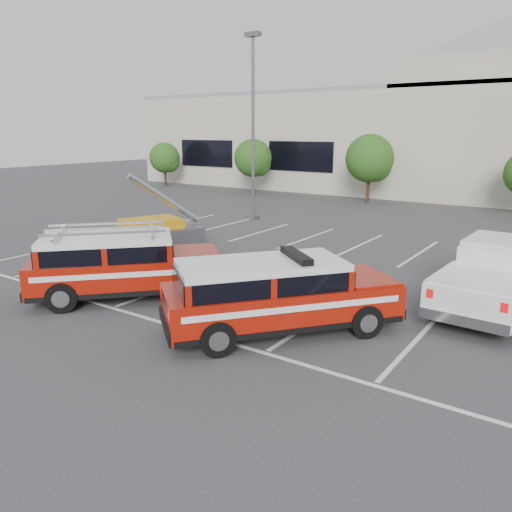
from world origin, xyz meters
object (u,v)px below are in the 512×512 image
Objects in this scene: convention_building at (480,135)px; utility_rig at (149,239)px; tree_far_left at (166,159)px; ladder_suv at (123,269)px; tree_left at (254,159)px; tree_mid_left at (371,160)px; light_pole_left at (253,128)px; white_pickup at (495,280)px; fire_chief_suv at (277,300)px.

utility_rig is (-6.77, -29.49, -4.03)m from convention_building.
tree_far_left is 0.70× the size of ladder_suv.
tree_left is 10.00m from tree_mid_left.
tree_mid_left is 10.73m from light_pole_left.
convention_building is 13.58× the size of tree_left.
white_pickup is (21.38, -18.27, -2.00)m from tree_left.
ladder_suv reaches higher than fire_chief_suv.
tree_left is 26.78m from ladder_suv.
light_pole_left is (-8.18, -19.86, 0.47)m from convention_building.
tree_mid_left reaches higher than tree_left.
tree_mid_left is (20.00, 0.00, 0.54)m from tree_far_left.
utility_rig is (1.41, -9.63, -4.50)m from light_pole_left.
tree_mid_left is at bearing 72.90° from light_pole_left.
white_pickup is at bearing 28.33° from utility_rig.
tree_mid_left is 24.77m from fire_chief_suv.
white_pickup is 13.14m from utility_rig.
ladder_suv is at bearing -63.91° from tree_left.
utility_rig is at bearing -171.20° from white_pickup.
tree_far_left is at bearing -158.63° from convention_building.
white_pickup is at bearing -29.60° from light_pole_left.
white_pickup is at bearing 74.16° from ladder_suv.
light_pole_left reaches higher than utility_rig.
tree_left is at bearing 142.14° from white_pickup.
tree_far_left is at bearing 155.12° from utility_rig.
fire_chief_suv is at bearing -73.18° from tree_mid_left.
utility_rig reaches higher than white_pickup.
fire_chief_suv is 1.05× the size of ladder_suv.
light_pole_left is (16.91, -10.05, 2.68)m from tree_far_left.
tree_left is at bearing -146.95° from convention_building.
convention_building reaches higher than fire_chief_suv.
fire_chief_suv is at bearing -1.92° from utility_rig.
ladder_suv is at bearing -95.65° from convention_building.
white_pickup is (4.24, 5.35, -0.08)m from fire_chief_suv.
convention_building is 21.49m from light_pole_left.
tree_far_left is (-25.09, -9.82, -2.22)m from convention_building.
utility_rig is at bearing -47.04° from tree_far_left.
utility_rig is at bearing -165.21° from fire_chief_suv.
ladder_suv is 5.51m from utility_rig.
fire_chief_suv is (27.14, -23.62, -1.65)m from tree_far_left.
convention_building is at bearing 67.61° from light_pole_left.
tree_far_left is 0.82× the size of tree_mid_left.
tree_left is at bearing -180.00° from tree_mid_left.
tree_left is at bearing 159.53° from ladder_suv.
white_pickup is (31.38, -18.27, -1.73)m from tree_far_left.
white_pickup is 1.41× the size of utility_rig.
ladder_suv is at bearing -137.19° from fire_chief_suv.
tree_left is 0.69× the size of white_pickup.
convention_building is at bearing 132.38° from fire_chief_suv.
light_pole_left is at bearing 120.50° from utility_rig.
ladder_suv is (-5.40, -0.37, 0.04)m from fire_chief_suv.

